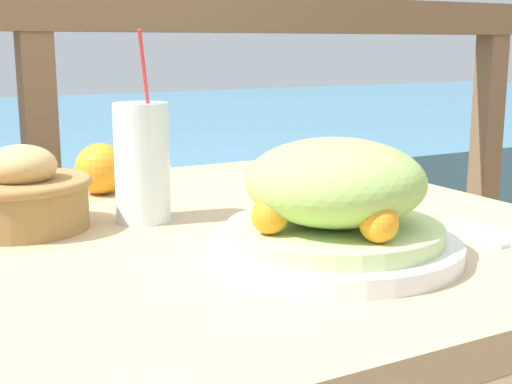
% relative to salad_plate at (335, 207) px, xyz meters
% --- Properties ---
extents(patio_table, '(0.99, 0.87, 0.76)m').
position_rel_salad_plate_xyz_m(patio_table, '(-0.11, 0.19, -0.17)').
color(patio_table, tan).
rests_on(patio_table, ground_plane).
extents(railing_fence, '(2.80, 0.08, 1.11)m').
position_rel_salad_plate_xyz_m(railing_fence, '(-0.11, 0.96, 0.01)').
color(railing_fence, brown).
rests_on(railing_fence, ground_plane).
extents(salad_plate, '(0.28, 0.28, 0.13)m').
position_rel_salad_plate_xyz_m(salad_plate, '(0.00, 0.00, 0.00)').
color(salad_plate, silver).
rests_on(salad_plate, patio_table).
extents(drink_glass, '(0.07, 0.07, 0.25)m').
position_rel_salad_plate_xyz_m(drink_glass, '(-0.13, 0.26, 0.02)').
color(drink_glass, silver).
rests_on(drink_glass, patio_table).
extents(bread_basket, '(0.17, 0.17, 0.11)m').
position_rel_salad_plate_xyz_m(bread_basket, '(-0.28, 0.29, -0.01)').
color(bread_basket, olive).
rests_on(bread_basket, patio_table).
extents(fork, '(0.02, 0.18, 0.00)m').
position_rel_salad_plate_xyz_m(fork, '(0.19, 0.02, -0.05)').
color(fork, silver).
rests_on(fork, patio_table).
extents(knife, '(0.02, 0.18, 0.00)m').
position_rel_salad_plate_xyz_m(knife, '(0.23, -0.04, -0.05)').
color(knife, silver).
rests_on(knife, patio_table).
extents(orange_near_basket, '(0.08, 0.08, 0.08)m').
position_rel_salad_plate_xyz_m(orange_near_basket, '(-0.13, 0.46, -0.02)').
color(orange_near_basket, orange).
rests_on(orange_near_basket, patio_table).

